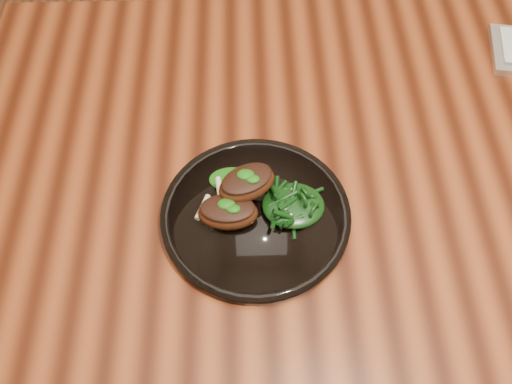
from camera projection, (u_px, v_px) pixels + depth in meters
desk at (417, 174)px, 1.03m from camera, size 1.60×0.80×0.75m
plate at (256, 215)px, 0.88m from camera, size 0.29×0.29×0.02m
lamb_chop_front at (228, 212)px, 0.85m from camera, size 0.10×0.07×0.04m
lamb_chop_back at (247, 183)px, 0.86m from camera, size 0.11×0.09×0.04m
herb_smear at (232, 179)px, 0.90m from camera, size 0.07×0.05×0.00m
greens_heap at (294, 203)px, 0.86m from camera, size 0.10×0.09×0.04m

